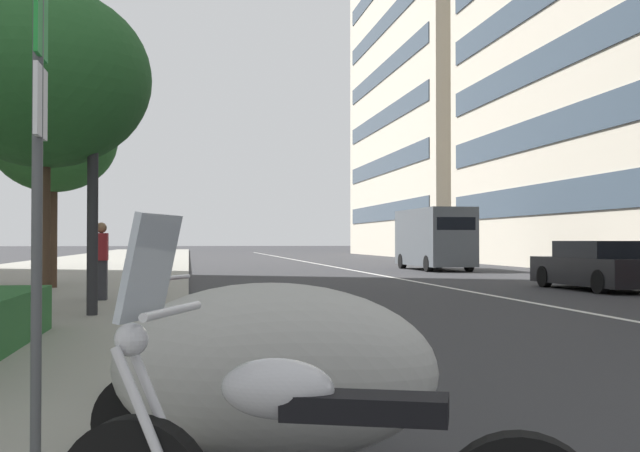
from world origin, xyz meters
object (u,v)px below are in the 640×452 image
object	(u,v)px
street_tree_by_lamp_post	(54,139)
pedestrian_on_plaza	(101,261)
motorcycle_nearest_camera	(232,362)
delivery_van_ahead	(434,238)
car_mid_block_traffic	(599,267)
street_tree_mid_sidewalk	(44,78)
motorcycle_far_end_row	(269,372)
parking_sign_by_curb	(38,157)
street_lamp_with_banners	(115,36)

from	to	relation	value
street_tree_by_lamp_post	pedestrian_on_plaza	size ratio (longest dim) A/B	3.30
motorcycle_nearest_camera	delivery_van_ahead	xyz separation A→B (m)	(29.70, -10.94, 1.07)
car_mid_block_traffic	street_tree_by_lamp_post	size ratio (longest dim) A/B	0.88
street_tree_mid_sidewalk	street_tree_by_lamp_post	distance (m)	7.94
delivery_van_ahead	pedestrian_on_plaza	xyz separation A→B (m)	(-18.87, 13.05, -0.56)
delivery_van_ahead	pedestrian_on_plaza	distance (m)	22.95
motorcycle_far_end_row	car_mid_block_traffic	xyz separation A→B (m)	(16.01, -10.76, 0.04)
motorcycle_nearest_camera	parking_sign_by_curb	bearing A→B (deg)	80.87
motorcycle_nearest_camera	delivery_van_ahead	size ratio (longest dim) A/B	0.31
motorcycle_far_end_row	street_tree_mid_sidewalk	size ratio (longest dim) A/B	0.38
motorcycle_nearest_camera	street_tree_by_lamp_post	bearing A→B (deg)	-47.84
car_mid_block_traffic	pedestrian_on_plaza	size ratio (longest dim) A/B	2.92
motorcycle_nearest_camera	street_tree_by_lamp_post	xyz separation A→B (m)	(15.45, 3.81, 3.57)
street_tree_by_lamp_post	motorcycle_nearest_camera	bearing A→B (deg)	-166.14
street_lamp_with_banners	street_tree_mid_sidewalk	bearing A→B (deg)	78.84
delivery_van_ahead	pedestrian_on_plaza	world-z (taller)	delivery_van_ahead
motorcycle_nearest_camera	car_mid_block_traffic	distance (m)	18.10
motorcycle_far_end_row	pedestrian_on_plaza	size ratio (longest dim) A/B	1.30
motorcycle_nearest_camera	street_tree_by_lamp_post	size ratio (longest dim) A/B	0.36
pedestrian_on_plaza	delivery_van_ahead	bearing A→B (deg)	54.29
car_mid_block_traffic	parking_sign_by_curb	xyz separation A→B (m)	(-15.96, 12.05, 1.19)
street_tree_by_lamp_post	street_lamp_with_banners	bearing A→B (deg)	-164.33
street_lamp_with_banners	motorcycle_nearest_camera	bearing A→B (deg)	-168.17
motorcycle_nearest_camera	delivery_van_ahead	bearing A→B (deg)	-81.92
car_mid_block_traffic	street_tree_mid_sidewalk	size ratio (longest dim) A/B	0.86
street_lamp_with_banners	street_tree_by_lamp_post	world-z (taller)	street_lamp_with_banners
delivery_van_ahead	street_tree_mid_sidewalk	distance (m)	26.10
parking_sign_by_curb	motorcycle_nearest_camera	bearing A→B (deg)	-37.44
parking_sign_by_curb	delivery_van_ahead	bearing A→B (deg)	-21.19
parking_sign_by_curb	pedestrian_on_plaza	size ratio (longest dim) A/B	1.69
parking_sign_by_curb	street_tree_by_lamp_post	size ratio (longest dim) A/B	0.51
delivery_van_ahead	street_tree_by_lamp_post	bearing A→B (deg)	133.35
motorcycle_nearest_camera	street_tree_mid_sidewalk	xyz separation A→B (m)	(7.60, 2.70, 3.62)
delivery_van_ahead	street_tree_mid_sidewalk	world-z (taller)	street_tree_mid_sidewalk
street_tree_mid_sidewalk	street_tree_by_lamp_post	bearing A→B (deg)	8.07
delivery_van_ahead	parking_sign_by_curb	distance (m)	33.47
delivery_van_ahead	street_lamp_with_banners	world-z (taller)	street_lamp_with_banners
car_mid_block_traffic	delivery_van_ahead	xyz separation A→B (m)	(15.25, -0.05, 0.86)
car_mid_block_traffic	street_lamp_with_banners	distance (m)	14.89
parking_sign_by_curb	street_lamp_with_banners	size ratio (longest dim) A/B	0.35
street_tree_mid_sidewalk	pedestrian_on_plaza	size ratio (longest dim) A/B	3.39
car_mid_block_traffic	street_tree_mid_sidewalk	bearing A→B (deg)	114.65
motorcycle_far_end_row	motorcycle_nearest_camera	size ratio (longest dim) A/B	1.08
motorcycle_far_end_row	car_mid_block_traffic	size ratio (longest dim) A/B	0.44
car_mid_block_traffic	street_lamp_with_banners	size ratio (longest dim) A/B	0.61
delivery_van_ahead	motorcycle_far_end_row	bearing A→B (deg)	160.27
motorcycle_nearest_camera	street_tree_mid_sidewalk	world-z (taller)	street_tree_mid_sidewalk
delivery_van_ahead	street_tree_by_lamp_post	distance (m)	20.66
car_mid_block_traffic	delivery_van_ahead	size ratio (longest dim) A/B	0.76
street_tree_mid_sidewalk	street_lamp_with_banners	bearing A→B (deg)	-101.16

